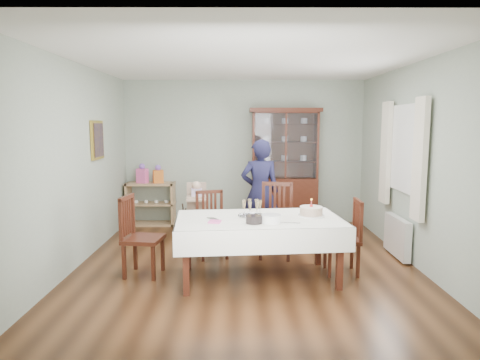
{
  "coord_description": "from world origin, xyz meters",
  "views": [
    {
      "loc": [
        -0.11,
        -5.63,
        1.89
      ],
      "look_at": [
        -0.08,
        0.2,
        1.12
      ],
      "focal_mm": 32.0,
      "sensor_mm": 36.0,
      "label": 1
    }
  ],
  "objects_px": {
    "sideboard": "(151,204)",
    "woman": "(260,192)",
    "china_cabinet": "(284,166)",
    "chair_end_left": "(142,252)",
    "chair_far_left": "(212,237)",
    "champagne_tray": "(252,212)",
    "chair_far_right": "(276,235)",
    "birthday_cake": "(311,212)",
    "high_chair": "(197,217)",
    "dining_table": "(259,248)",
    "gift_bag_pink": "(142,174)",
    "chair_end_right": "(343,251)",
    "gift_bag_orange": "(158,175)"
  },
  "relations": [
    {
      "from": "china_cabinet",
      "to": "chair_far_right",
      "type": "xyz_separation_m",
      "value": [
        -0.32,
        -1.93,
        -0.81
      ]
    },
    {
      "from": "sideboard",
      "to": "birthday_cake",
      "type": "xyz_separation_m",
      "value": [
        2.54,
        -2.75,
        0.42
      ]
    },
    {
      "from": "sideboard",
      "to": "woman",
      "type": "bearing_deg",
      "value": -32.91
    },
    {
      "from": "high_chair",
      "to": "woman",
      "type": "bearing_deg",
      "value": -17.47
    },
    {
      "from": "china_cabinet",
      "to": "birthday_cake",
      "type": "relative_size",
      "value": 6.76
    },
    {
      "from": "china_cabinet",
      "to": "champagne_tray",
      "type": "xyz_separation_m",
      "value": [
        -0.69,
        -2.74,
        -0.3
      ]
    },
    {
      "from": "champagne_tray",
      "to": "high_chair",
      "type": "bearing_deg",
      "value": 116.5
    },
    {
      "from": "dining_table",
      "to": "chair_far_left",
      "type": "height_order",
      "value": "chair_far_left"
    },
    {
      "from": "gift_bag_orange",
      "to": "champagne_tray",
      "type": "bearing_deg",
      "value": -58.93
    },
    {
      "from": "chair_far_left",
      "to": "high_chair",
      "type": "distance_m",
      "value": 0.92
    },
    {
      "from": "dining_table",
      "to": "sideboard",
      "type": "xyz_separation_m",
      "value": [
        -1.89,
        2.84,
        0.02
      ]
    },
    {
      "from": "chair_far_right",
      "to": "birthday_cake",
      "type": "relative_size",
      "value": 3.26
    },
    {
      "from": "chair_end_left",
      "to": "gift_bag_pink",
      "type": "bearing_deg",
      "value": 19.86
    },
    {
      "from": "china_cabinet",
      "to": "chair_end_right",
      "type": "distance_m",
      "value": 2.79
    },
    {
      "from": "chair_far_right",
      "to": "birthday_cake",
      "type": "bearing_deg",
      "value": -55.88
    },
    {
      "from": "birthday_cake",
      "to": "gift_bag_pink",
      "type": "height_order",
      "value": "gift_bag_pink"
    },
    {
      "from": "high_chair",
      "to": "chair_far_left",
      "type": "bearing_deg",
      "value": -77.39
    },
    {
      "from": "chair_end_right",
      "to": "birthday_cake",
      "type": "relative_size",
      "value": 2.94
    },
    {
      "from": "china_cabinet",
      "to": "chair_end_left",
      "type": "xyz_separation_m",
      "value": [
        -2.06,
        -2.68,
        -0.82
      ]
    },
    {
      "from": "chair_end_left",
      "to": "woman",
      "type": "height_order",
      "value": "woman"
    },
    {
      "from": "dining_table",
      "to": "chair_end_left",
      "type": "distance_m",
      "value": 1.47
    },
    {
      "from": "chair_far_left",
      "to": "champagne_tray",
      "type": "xyz_separation_m",
      "value": [
        0.54,
        -0.81,
        0.54
      ]
    },
    {
      "from": "sideboard",
      "to": "gift_bag_pink",
      "type": "height_order",
      "value": "gift_bag_pink"
    },
    {
      "from": "dining_table",
      "to": "chair_end_left",
      "type": "height_order",
      "value": "chair_end_left"
    },
    {
      "from": "chair_far_left",
      "to": "chair_far_right",
      "type": "relative_size",
      "value": 0.89
    },
    {
      "from": "chair_end_left",
      "to": "chair_end_right",
      "type": "height_order",
      "value": "chair_end_left"
    },
    {
      "from": "chair_end_right",
      "to": "gift_bag_orange",
      "type": "bearing_deg",
      "value": -130.64
    },
    {
      "from": "birthday_cake",
      "to": "gift_bag_orange",
      "type": "height_order",
      "value": "gift_bag_orange"
    },
    {
      "from": "chair_far_left",
      "to": "chair_end_left",
      "type": "height_order",
      "value": "chair_end_left"
    },
    {
      "from": "woman",
      "to": "gift_bag_orange",
      "type": "height_order",
      "value": "woman"
    },
    {
      "from": "chair_far_right",
      "to": "dining_table",
      "type": "bearing_deg",
      "value": -98.14
    },
    {
      "from": "chair_end_right",
      "to": "gift_bag_pink",
      "type": "xyz_separation_m",
      "value": [
        -3.11,
        2.62,
        0.68
      ]
    },
    {
      "from": "gift_bag_orange",
      "to": "high_chair",
      "type": "bearing_deg",
      "value": -52.54
    },
    {
      "from": "sideboard",
      "to": "high_chair",
      "type": "height_order",
      "value": "high_chair"
    },
    {
      "from": "high_chair",
      "to": "gift_bag_orange",
      "type": "distance_m",
      "value": 1.46
    },
    {
      "from": "chair_end_right",
      "to": "birthday_cake",
      "type": "xyz_separation_m",
      "value": [
        -0.43,
        -0.11,
        0.54
      ]
    },
    {
      "from": "high_chair",
      "to": "chair_far_right",
      "type": "bearing_deg",
      "value": -41.87
    },
    {
      "from": "dining_table",
      "to": "birthday_cake",
      "type": "distance_m",
      "value": 0.79
    },
    {
      "from": "chair_end_right",
      "to": "dining_table",
      "type": "bearing_deg",
      "value": -77.36
    },
    {
      "from": "dining_table",
      "to": "gift_bag_orange",
      "type": "bearing_deg",
      "value": 121.66
    },
    {
      "from": "chair_end_right",
      "to": "woman",
      "type": "xyz_separation_m",
      "value": [
        -0.99,
        1.36,
        0.55
      ]
    },
    {
      "from": "sideboard",
      "to": "chair_end_right",
      "type": "xyz_separation_m",
      "value": [
        2.97,
        -2.64,
        -0.12
      ]
    },
    {
      "from": "high_chair",
      "to": "gift_bag_pink",
      "type": "distance_m",
      "value": 1.64
    },
    {
      "from": "dining_table",
      "to": "sideboard",
      "type": "relative_size",
      "value": 2.33
    },
    {
      "from": "sideboard",
      "to": "woman",
      "type": "height_order",
      "value": "woman"
    },
    {
      "from": "birthday_cake",
      "to": "champagne_tray",
      "type": "bearing_deg",
      "value": -178.83
    },
    {
      "from": "chair_far_left",
      "to": "chair_far_right",
      "type": "bearing_deg",
      "value": -15.4
    },
    {
      "from": "chair_far_right",
      "to": "champagne_tray",
      "type": "height_order",
      "value": "chair_far_right"
    },
    {
      "from": "dining_table",
      "to": "high_chair",
      "type": "relative_size",
      "value": 2.16
    },
    {
      "from": "sideboard",
      "to": "dining_table",
      "type": "bearing_deg",
      "value": -56.32
    }
  ]
}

